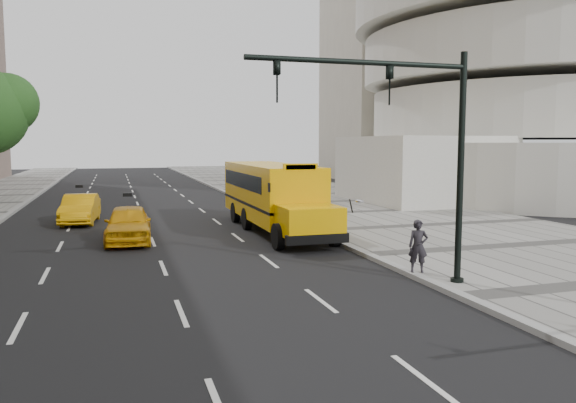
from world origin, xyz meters
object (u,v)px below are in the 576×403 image
object	(u,v)px
taxi_near	(128,224)
traffic_signal	(415,139)
taxi_far	(80,209)
school_bus	(272,191)
pedestrian	(418,246)

from	to	relation	value
taxi_near	traffic_signal	bearing A→B (deg)	-51.63
taxi_near	taxi_far	size ratio (longest dim) A/B	1.01
school_bus	traffic_signal	size ratio (longest dim) A/B	1.81
taxi_near	pedestrian	world-z (taller)	pedestrian
taxi_near	traffic_signal	world-z (taller)	traffic_signal
taxi_near	pedestrian	bearing A→B (deg)	-44.09
school_bus	pedestrian	world-z (taller)	school_bus
taxi_near	traffic_signal	distance (m)	12.79
pedestrian	traffic_signal	bearing A→B (deg)	-101.92
pedestrian	taxi_far	bearing A→B (deg)	147.70
school_bus	traffic_signal	distance (m)	11.83
school_bus	traffic_signal	xyz separation A→B (m)	(0.69, -11.58, 2.33)
school_bus	taxi_far	size ratio (longest dim) A/B	2.66
taxi_near	taxi_far	xyz separation A→B (m)	(-2.15, 6.29, -0.03)
taxi_near	taxi_far	world-z (taller)	taxi_near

